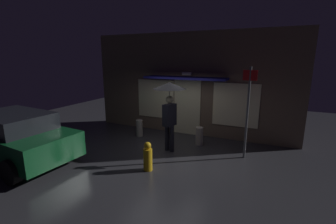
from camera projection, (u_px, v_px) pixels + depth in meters
The scene contains 8 objects.
ground_plane at pixel (164, 153), 7.62m from camera, with size 18.00×18.00×0.00m, color #2D2D33.
building_facade at pixel (189, 85), 9.24m from camera, with size 8.34×1.00×4.01m.
person_with_umbrella at pixel (169, 99), 7.38m from camera, with size 1.06×1.06×2.28m.
parked_car at pixel (15, 136), 6.95m from camera, with size 4.18×2.24×1.45m.
street_sign_post at pixel (248, 108), 6.89m from camera, with size 0.40×0.07×2.80m.
sidewalk_bollard at pixel (199, 136), 8.27m from camera, with size 0.26×0.26×0.64m, color #B2A899.
sidewalk_bollard_2 at pixel (139, 128), 9.17m from camera, with size 0.26×0.26×0.66m, color #9E998E.
fire_hydrant at pixel (148, 157), 6.35m from camera, with size 0.25×0.25×0.82m.
Camera 1 is at (3.08, -6.43, 3.02)m, focal length 24.80 mm.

